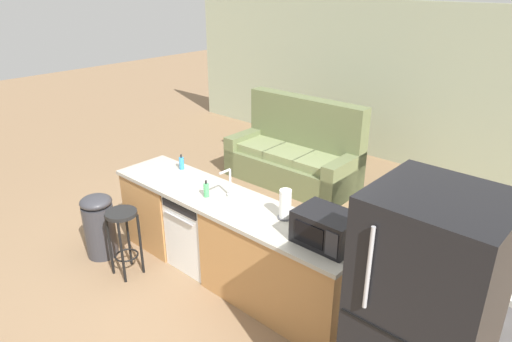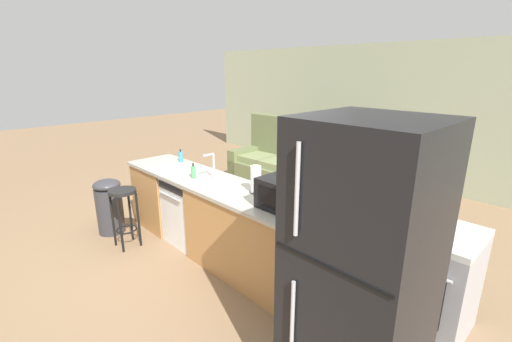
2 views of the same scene
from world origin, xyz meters
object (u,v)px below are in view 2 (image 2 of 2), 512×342
at_px(dish_soap_bottle, 181,157).
at_px(bar_stool, 124,206).
at_px(soap_bottle, 193,172).
at_px(microwave, 287,195).
at_px(dishwasher, 193,209).
at_px(kettle, 404,216).
at_px(stove_range, 422,276).
at_px(couch, 285,166).
at_px(trash_bin, 109,206).
at_px(refrigerator, 360,278).
at_px(paper_towel_roll, 256,180).

distance_m(dish_soap_bottle, bar_stool, 1.00).
bearing_deg(soap_bottle, microwave, 3.22).
bearing_deg(dishwasher, kettle, 9.85).
xyz_separation_m(microwave, kettle, (0.88, 0.42, -0.05)).
distance_m(microwave, kettle, 0.98).
xyz_separation_m(stove_range, microwave, (-1.05, -0.55, 0.59)).
relative_size(bar_stool, couch, 0.37).
xyz_separation_m(soap_bottle, bar_stool, (-0.63, -0.60, -0.44)).
bearing_deg(bar_stool, microwave, 18.77).
relative_size(soap_bottle, couch, 0.09).
bearing_deg(dishwasher, soap_bottle, -23.21).
distance_m(bar_stool, trash_bin, 0.54).
bearing_deg(dish_soap_bottle, kettle, 4.07).
height_order(stove_range, couch, couch).
xyz_separation_m(refrigerator, paper_towel_roll, (-1.56, 0.65, 0.09)).
bearing_deg(trash_bin, microwave, 14.86).
height_order(microwave, trash_bin, microwave).
height_order(soap_bottle, trash_bin, soap_bottle).
height_order(paper_towel_roll, trash_bin, paper_towel_roll).
relative_size(microwave, paper_towel_roll, 1.77).
distance_m(microwave, bar_stool, 2.17).
height_order(dishwasher, kettle, kettle).
height_order(refrigerator, paper_towel_roll, refrigerator).
relative_size(dishwasher, paper_towel_roll, 2.98).
height_order(stove_range, soap_bottle, soap_bottle).
bearing_deg(couch, paper_towel_roll, -55.03).
height_order(refrigerator, trash_bin, refrigerator).
bearing_deg(soap_bottle, trash_bin, -152.79).
distance_m(dishwasher, kettle, 2.53).
distance_m(dishwasher, dish_soap_bottle, 0.81).
relative_size(dishwasher, microwave, 1.68).
relative_size(dish_soap_bottle, trash_bin, 0.24).
height_order(refrigerator, kettle, refrigerator).
height_order(dishwasher, microwave, microwave).
height_order(soap_bottle, bar_stool, soap_bottle).
distance_m(dish_soap_bottle, couch, 2.31).
height_order(stove_range, bar_stool, stove_range).
height_order(bar_stool, couch, couch).
xyz_separation_m(refrigerator, kettle, (-0.17, 0.97, 0.04)).
height_order(soap_bottle, kettle, kettle).
xyz_separation_m(stove_range, paper_towel_roll, (-1.56, -0.45, 0.59)).
relative_size(paper_towel_roll, kettle, 1.38).
bearing_deg(stove_range, microwave, -152.27).
relative_size(microwave, kettle, 2.44).
bearing_deg(dish_soap_bottle, couch, 91.12).
height_order(microwave, soap_bottle, microwave).
distance_m(refrigerator, microwave, 1.18).
bearing_deg(stove_range, bar_stool, -158.02).
relative_size(soap_bottle, dish_soap_bottle, 1.00).
bearing_deg(trash_bin, stove_range, 18.86).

